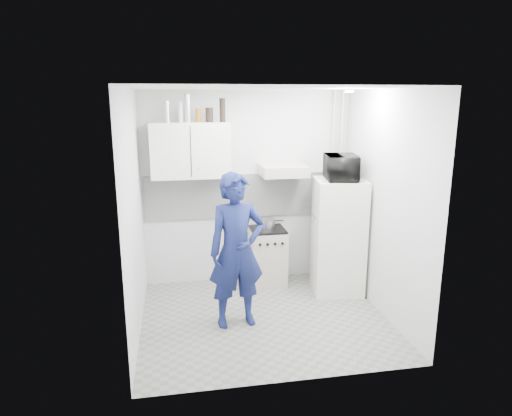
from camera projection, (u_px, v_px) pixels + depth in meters
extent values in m
plane|color=gray|center=(264.00, 318.00, 5.32)|extent=(2.80, 2.80, 0.00)
plane|color=white|center=(265.00, 88.00, 4.71)|extent=(2.80, 2.80, 0.00)
plane|color=silver|center=(247.00, 188.00, 6.21)|extent=(2.80, 0.00, 2.80)
plane|color=silver|center=(134.00, 215.00, 4.78)|extent=(0.00, 2.60, 2.60)
plane|color=silver|center=(383.00, 205.00, 5.26)|extent=(0.00, 2.60, 2.60)
imported|color=#141D4E|center=(237.00, 251.00, 5.00)|extent=(0.68, 0.50, 1.73)
cube|color=#BBB1A1|center=(267.00, 257.00, 6.23)|extent=(0.47, 0.47, 0.76)
cube|color=white|center=(338.00, 236.00, 5.92)|extent=(0.71, 0.71, 1.50)
cube|color=black|center=(268.00, 230.00, 6.14)|extent=(0.45, 0.45, 0.03)
cylinder|color=silver|center=(268.00, 223.00, 6.18)|extent=(0.20, 0.20, 0.11)
imported|color=black|center=(341.00, 167.00, 5.71)|extent=(0.62, 0.47, 0.31)
cylinder|color=silver|center=(167.00, 112.00, 5.63)|extent=(0.07, 0.07, 0.26)
cylinder|color=#B2B7BC|center=(180.00, 112.00, 5.66)|extent=(0.06, 0.06, 0.25)
cylinder|color=silver|center=(187.00, 108.00, 5.66)|extent=(0.08, 0.08, 0.35)
cylinder|color=brown|center=(198.00, 115.00, 5.70)|extent=(0.07, 0.07, 0.17)
cylinder|color=black|center=(209.00, 115.00, 5.73)|extent=(0.09, 0.09, 0.18)
cylinder|color=black|center=(222.00, 110.00, 5.74)|extent=(0.07, 0.07, 0.30)
cube|color=white|center=(190.00, 150.00, 5.79)|extent=(1.00, 0.35, 0.70)
cube|color=#BBB1A1|center=(283.00, 170.00, 5.99)|extent=(0.60, 0.50, 0.14)
cube|color=white|center=(247.00, 196.00, 6.22)|extent=(2.74, 0.03, 0.60)
cylinder|color=#BBB1A1|center=(339.00, 186.00, 6.36)|extent=(0.05, 0.05, 2.60)
cylinder|color=#BBB1A1|center=(331.00, 186.00, 6.34)|extent=(0.04, 0.04, 2.60)
cylinder|color=white|center=(349.00, 91.00, 5.08)|extent=(0.10, 0.10, 0.02)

